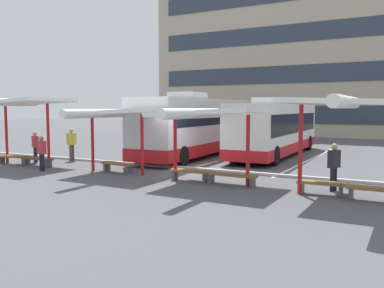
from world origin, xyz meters
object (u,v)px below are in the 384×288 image
(coach_bus_1, at_px, (276,129))
(bench_2, at_px, (118,165))
(coach_bus_0, at_px, (199,126))
(waiting_passenger_1, at_px, (42,151))
(waiting_passenger_2, at_px, (72,142))
(bench_4, at_px, (231,176))
(waiting_passenger_0, at_px, (334,164))
(waiting_passenger_3, at_px, (35,145))
(waiting_shelter_0, at_px, (21,103))
(bench_0, at_px, (13,158))
(waiting_shelter_3, at_px, (351,104))
(waiting_shelter_1, at_px, (112,114))
(waiting_shelter_2, at_px, (207,114))
(bench_1, at_px, (37,160))
(bench_5, at_px, (321,185))
(bench_6, at_px, (380,191))
(bench_3, at_px, (190,173))

(coach_bus_1, height_order, bench_2, coach_bus_1)
(coach_bus_0, xyz_separation_m, waiting_passenger_1, (-3.43, -8.94, -0.87))
(waiting_passenger_2, bearing_deg, bench_4, -13.44)
(coach_bus_1, xyz_separation_m, waiting_passenger_0, (4.95, -9.52, -0.66))
(waiting_passenger_0, bearing_deg, waiting_passenger_3, 178.57)
(waiting_shelter_0, relative_size, bench_4, 2.52)
(bench_4, bearing_deg, bench_0, -179.87)
(coach_bus_1, distance_m, waiting_shelter_3, 12.23)
(waiting_shelter_1, distance_m, waiting_shelter_2, 4.77)
(bench_0, height_order, bench_1, same)
(waiting_shelter_2, bearing_deg, coach_bus_0, 119.34)
(waiting_passenger_0, bearing_deg, waiting_passenger_1, -172.74)
(bench_1, distance_m, waiting_shelter_2, 9.71)
(bench_0, relative_size, bench_5, 1.19)
(bench_1, bearing_deg, bench_2, 5.28)
(coach_bus_0, distance_m, waiting_shelter_2, 9.55)
(waiting_shelter_0, bearing_deg, waiting_shelter_1, 2.08)
(bench_0, bearing_deg, bench_6, -1.13)
(waiting_passenger_1, bearing_deg, coach_bus_1, 55.71)
(coach_bus_1, height_order, waiting_passenger_2, coach_bus_1)
(bench_4, height_order, waiting_shelter_3, waiting_shelter_3)
(coach_bus_1, height_order, waiting_shelter_3, coach_bus_1)
(waiting_passenger_2, bearing_deg, waiting_shelter_2, -16.13)
(bench_5, relative_size, waiting_passenger_0, 0.95)
(bench_5, distance_m, waiting_passenger_3, 15.07)
(waiting_shelter_0, height_order, bench_3, waiting_shelter_0)
(coach_bus_1, relative_size, waiting_passenger_0, 7.12)
(waiting_shelter_3, distance_m, waiting_passenger_1, 13.34)
(waiting_shelter_3, bearing_deg, bench_2, 174.24)
(bench_2, xyz_separation_m, waiting_passenger_1, (-3.33, -1.31, 0.58))
(coach_bus_0, height_order, waiting_shelter_3, coach_bus_0)
(waiting_shelter_2, relative_size, bench_6, 2.52)
(waiting_shelter_1, height_order, bench_2, waiting_shelter_1)
(coach_bus_1, distance_m, bench_3, 10.22)
(waiting_shelter_2, height_order, waiting_passenger_0, waiting_shelter_2)
(coach_bus_0, distance_m, waiting_passenger_1, 9.61)
(bench_0, xyz_separation_m, waiting_shelter_1, (6.47, 0.07, 2.27))
(bench_0, relative_size, bench_4, 0.94)
(waiting_shelter_3, bearing_deg, waiting_passenger_0, 116.84)
(bench_4, xyz_separation_m, waiting_shelter_3, (4.18, -0.60, 2.65))
(bench_0, bearing_deg, bench_1, -0.48)
(bench_1, height_order, waiting_passenger_1, waiting_passenger_1)
(coach_bus_1, distance_m, waiting_passenger_3, 13.79)
(waiting_shelter_1, bearing_deg, bench_6, -2.21)
(bench_2, xyz_separation_m, bench_3, (3.86, -0.33, -0.00))
(coach_bus_0, relative_size, bench_1, 6.30)
(waiting_shelter_3, bearing_deg, bench_6, 14.72)
(waiting_shelter_0, relative_size, waiting_passenger_0, 3.02)
(waiting_shelter_0, xyz_separation_m, bench_1, (0.90, 0.11, -2.76))
(bench_0, relative_size, waiting_shelter_1, 0.41)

